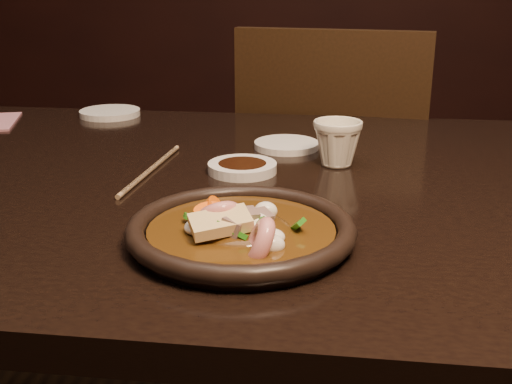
# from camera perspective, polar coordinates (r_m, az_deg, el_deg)

# --- Properties ---
(table) EXTENTS (1.60, 0.90, 0.75)m
(table) POSITION_cam_1_polar(r_m,az_deg,el_deg) (0.98, -1.41, -2.98)
(table) COLOR black
(table) RESTS_ON floor
(chair) EXTENTS (0.49, 0.49, 0.93)m
(chair) POSITION_cam_1_polar(r_m,az_deg,el_deg) (1.59, 6.87, -0.76)
(chair) COLOR black
(chair) RESTS_ON floor
(plate) EXTENTS (0.26, 0.26, 0.03)m
(plate) POSITION_cam_1_polar(r_m,az_deg,el_deg) (0.73, -1.31, -3.50)
(plate) COLOR black
(plate) RESTS_ON table
(stirfry) EXTENTS (0.14, 0.14, 0.06)m
(stirfry) POSITION_cam_1_polar(r_m,az_deg,el_deg) (0.72, -1.33, -3.30)
(stirfry) COLOR #3E250B
(stirfry) RESTS_ON plate
(soy_dish) EXTENTS (0.11, 0.11, 0.01)m
(soy_dish) POSITION_cam_1_polar(r_m,az_deg,el_deg) (0.98, -1.23, 2.18)
(soy_dish) COLOR white
(soy_dish) RESTS_ON table
(saucer_left) EXTENTS (0.13, 0.13, 0.01)m
(saucer_left) POSITION_cam_1_polar(r_m,az_deg,el_deg) (1.40, -12.85, 6.88)
(saucer_left) COLOR white
(saucer_left) RESTS_ON table
(saucer_right) EXTENTS (0.11, 0.11, 0.01)m
(saucer_right) POSITION_cam_1_polar(r_m,az_deg,el_deg) (1.12, 2.73, 4.19)
(saucer_right) COLOR white
(saucer_right) RESTS_ON table
(tea_cup) EXTENTS (0.10, 0.09, 0.08)m
(tea_cup) POSITION_cam_1_polar(r_m,az_deg,el_deg) (1.01, 7.23, 4.47)
(tea_cup) COLOR white
(tea_cup) RESTS_ON table
(chopsticks) EXTENTS (0.02, 0.26, 0.01)m
(chopsticks) POSITION_cam_1_polar(r_m,az_deg,el_deg) (1.00, -9.32, 2.00)
(chopsticks) COLOR #A2835C
(chopsticks) RESTS_ON table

